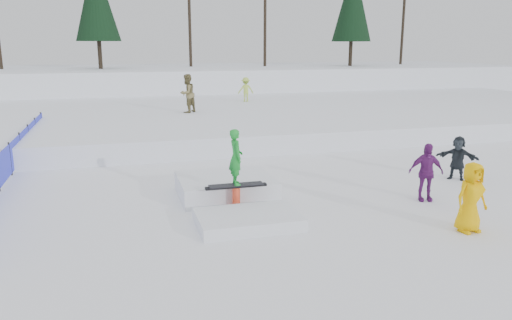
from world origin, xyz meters
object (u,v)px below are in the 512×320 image
object	(u,v)px
walker_olive	(187,93)
spectator_yellow	(471,197)
walker_ygreen	(246,90)
spectator_purple	(426,172)
spectator_dark	(458,158)
safety_fence	(10,159)
jib_rail_feature	(231,192)

from	to	relation	value
walker_olive	spectator_yellow	xyz separation A→B (m)	(4.10, -16.11, -0.95)
walker_ygreen	spectator_purple	xyz separation A→B (m)	(0.41, -17.85, -0.72)
walker_ygreen	spectator_dark	world-z (taller)	walker_ygreen
safety_fence	spectator_purple	xyz separation A→B (m)	(11.40, -5.99, 0.25)
walker_ygreen	spectator_yellow	size ratio (longest dim) A/B	0.89
spectator_purple	jib_rail_feature	xyz separation A→B (m)	(-5.15, 1.18, -0.49)
walker_ygreen	jib_rail_feature	xyz separation A→B (m)	(-4.74, -16.67, -1.22)
spectator_purple	safety_fence	bearing A→B (deg)	168.36
safety_fence	spectator_yellow	xyz separation A→B (m)	(11.00, -8.30, 0.26)
safety_fence	walker_ygreen	bearing A→B (deg)	47.18
safety_fence	spectator_yellow	distance (m)	13.78
safety_fence	jib_rail_feature	xyz separation A→B (m)	(6.25, -4.82, -0.25)
spectator_yellow	jib_rail_feature	world-z (taller)	jib_rail_feature
spectator_yellow	spectator_purple	bearing A→B (deg)	74.79
safety_fence	spectator_dark	xyz separation A→B (m)	(13.66, -4.36, 0.14)
spectator_yellow	spectator_dark	xyz separation A→B (m)	(2.66, 3.94, -0.12)
safety_fence	walker_olive	world-z (taller)	walker_olive
jib_rail_feature	spectator_yellow	bearing A→B (deg)	-36.23
safety_fence	walker_olive	size ratio (longest dim) A/B	8.30
safety_fence	walker_ygreen	world-z (taller)	walker_ygreen
spectator_purple	spectator_yellow	xyz separation A→B (m)	(-0.40, -2.30, 0.01)
safety_fence	walker_ygreen	xyz separation A→B (m)	(10.99, 11.86, 0.97)
walker_olive	spectator_purple	xyz separation A→B (m)	(4.50, -13.80, -0.97)
safety_fence	spectator_dark	world-z (taller)	spectator_dark
spectator_dark	jib_rail_feature	xyz separation A→B (m)	(-7.41, -0.46, -0.39)
walker_ygreen	spectator_yellow	bearing A→B (deg)	92.58
safety_fence	jib_rail_feature	world-z (taller)	jib_rail_feature
walker_olive	jib_rail_feature	bearing A→B (deg)	44.10
jib_rail_feature	spectator_purple	bearing A→B (deg)	-12.88
jib_rail_feature	walker_olive	bearing A→B (deg)	87.06
spectator_purple	jib_rail_feature	size ratio (longest dim) A/B	0.36
walker_olive	jib_rail_feature	distance (m)	12.73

